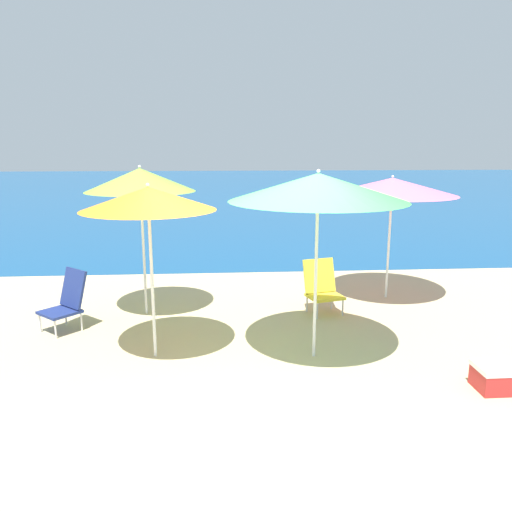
{
  "coord_description": "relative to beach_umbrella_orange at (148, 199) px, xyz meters",
  "views": [
    {
      "loc": [
        -0.36,
        -4.86,
        2.44
      ],
      "look_at": [
        0.1,
        1.61,
        1.0
      ],
      "focal_mm": 35.0,
      "sensor_mm": 36.0,
      "label": 1
    }
  ],
  "objects": [
    {
      "name": "water_bottle",
      "position": [
        -1.35,
        1.67,
        -1.75
      ],
      "size": [
        0.06,
        0.06,
        0.28
      ],
      "color": "#8CCCEA",
      "rests_on": "ground"
    },
    {
      "name": "beach_chair_yellow",
      "position": [
        2.28,
        1.47,
        -1.46
      ],
      "size": [
        0.6,
        0.6,
        0.79
      ],
      "rotation": [
        0.0,
        0.0,
        0.27
      ],
      "color": "silver",
      "rests_on": "ground"
    },
    {
      "name": "beach_umbrella_orange",
      "position": [
        0.0,
        0.0,
        0.0
      ],
      "size": [
        1.51,
        1.51,
        2.04
      ],
      "color": "white",
      "rests_on": "ground"
    },
    {
      "name": "cooler_box",
      "position": [
        3.61,
        -1.09,
        -1.73
      ],
      "size": [
        0.5,
        0.36,
        0.27
      ],
      "color": "#B72828",
      "rests_on": "ground"
    },
    {
      "name": "ground_plane",
      "position": [
        1.16,
        -0.73,
        -1.86
      ],
      "size": [
        60.0,
        60.0,
        0.0
      ],
      "primitive_type": "plane",
      "color": "#C6B284"
    },
    {
      "name": "beach_umbrella_lime",
      "position": [
        -0.32,
        1.56,
        0.1
      ],
      "size": [
        1.55,
        1.55,
        2.17
      ],
      "color": "white",
      "rests_on": "ground"
    },
    {
      "name": "beach_chair_navy",
      "position": [
        -1.28,
        0.99,
        -1.45
      ],
      "size": [
        0.69,
        0.7,
        0.81
      ],
      "rotation": [
        0.0,
        0.0,
        -0.74
      ],
      "color": "silver",
      "rests_on": "ground"
    },
    {
      "name": "sea_water",
      "position": [
        1.16,
        23.88,
        -1.86
      ],
      "size": [
        60.0,
        40.0,
        0.01
      ],
      "color": "navy",
      "rests_on": "ground"
    },
    {
      "name": "beach_umbrella_pink",
      "position": [
        3.49,
        2.1,
        -0.05
      ],
      "size": [
        2.01,
        2.01,
        1.99
      ],
      "color": "white",
      "rests_on": "ground"
    },
    {
      "name": "beach_umbrella_green",
      "position": [
        1.87,
        -0.13,
        0.13
      ],
      "size": [
        2.0,
        2.0,
        2.19
      ],
      "color": "white",
      "rests_on": "ground"
    }
  ]
}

